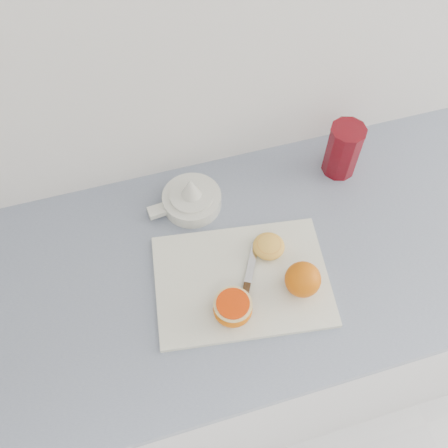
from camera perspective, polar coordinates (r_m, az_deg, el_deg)
The scene contains 8 objects.
counter at distance 1.57m, azimuth 6.86°, elevation -10.47°, with size 2.30×0.64×0.89m.
cutting_board at distance 1.11m, azimuth 2.05°, elevation -6.47°, with size 0.38×0.27×0.01m, color silver.
whole_orange at distance 1.07m, azimuth 9.00°, elevation -6.28°, with size 0.08×0.08×0.08m.
half_orange at distance 1.05m, azimuth 1.01°, elevation -9.60°, with size 0.08×0.08×0.05m.
squeezed_shell at distance 1.13m, azimuth 5.13°, elevation -2.53°, with size 0.07×0.07×0.03m.
paring_knife at distance 1.09m, azimuth 2.47°, elevation -7.87°, with size 0.10×0.17×0.01m.
citrus_juicer at distance 1.20m, azimuth -3.78°, elevation 2.94°, with size 0.18×0.14×0.10m.
red_tumbler at distance 1.28m, azimuth 13.41°, elevation 8.08°, with size 0.09×0.09×0.14m.
Camera 1 is at (-0.36, 1.18, 1.89)m, focal length 40.00 mm.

